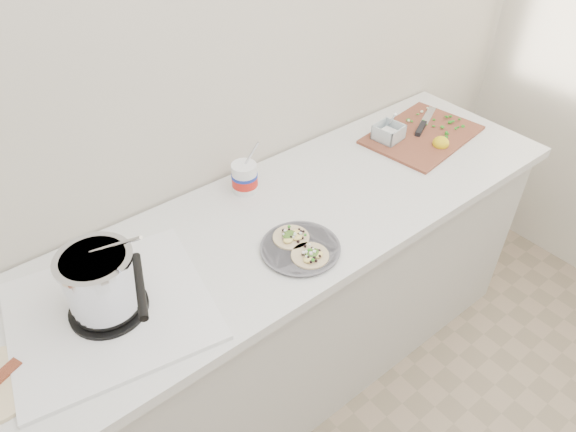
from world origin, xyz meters
TOP-DOWN VIEW (x-y plane):
  - counter at (0.00, 1.43)m, footprint 2.44×0.66m
  - stove at (-0.53, 1.39)m, footprint 0.61×0.58m
  - taco_plate at (0.04, 1.26)m, footprint 0.25×0.25m
  - tub at (0.09, 1.62)m, footprint 0.09×0.09m
  - cutboard at (0.87, 1.48)m, footprint 0.52×0.39m

SIDE VIEW (x-z plane):
  - counter at x=0.00m, z-range 0.00..0.90m
  - taco_plate at x=0.04m, z-range 0.90..0.94m
  - cutboard at x=0.87m, z-range 0.88..0.96m
  - tub at x=0.09m, z-range 0.86..1.07m
  - stove at x=-0.53m, z-range 0.86..1.11m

